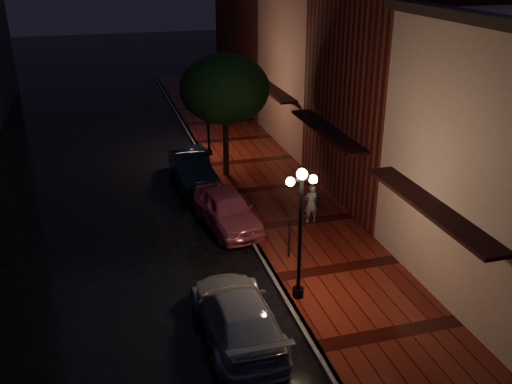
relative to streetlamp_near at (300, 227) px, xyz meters
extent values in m
plane|color=black|center=(-0.35, 5.00, -2.60)|extent=(120.00, 120.00, 0.00)
cube|color=#49120D|center=(1.90, 5.00, -2.53)|extent=(4.50, 60.00, 0.15)
cube|color=#595451|center=(-0.35, 5.00, -2.53)|extent=(0.25, 60.00, 0.15)
cube|color=#511914|center=(6.65, 7.00, 2.90)|extent=(5.00, 8.00, 11.00)
cube|color=#8C5951|center=(6.65, 15.00, 1.90)|extent=(5.00, 8.00, 9.00)
cube|color=#511914|center=(6.65, 25.00, 2.40)|extent=(5.00, 12.00, 10.00)
cylinder|color=black|center=(0.00, 0.00, -0.45)|extent=(0.12, 0.12, 4.00)
cylinder|color=black|center=(0.00, 0.00, -2.30)|extent=(0.36, 0.36, 0.30)
cube|color=black|center=(0.00, 0.00, 1.55)|extent=(0.70, 0.08, 0.08)
sphere|color=#E9C78C|center=(0.00, 0.00, 1.70)|extent=(0.32, 0.32, 0.32)
sphere|color=#E9C78C|center=(-0.35, 0.00, 1.50)|extent=(0.26, 0.26, 0.26)
sphere|color=#E9C78C|center=(0.35, 0.00, 1.50)|extent=(0.26, 0.26, 0.26)
cylinder|color=black|center=(0.00, 14.00, -0.45)|extent=(0.12, 0.12, 4.00)
cylinder|color=black|center=(0.00, 14.00, -2.30)|extent=(0.36, 0.36, 0.30)
cube|color=black|center=(0.00, 14.00, 1.55)|extent=(0.70, 0.08, 0.08)
sphere|color=#E9C78C|center=(0.00, 14.00, 1.70)|extent=(0.32, 0.32, 0.32)
sphere|color=#E9C78C|center=(-0.35, 14.00, 1.50)|extent=(0.26, 0.26, 0.26)
sphere|color=#E9C78C|center=(0.35, 14.00, 1.50)|extent=(0.26, 0.26, 0.26)
cylinder|color=black|center=(0.25, 11.00, -0.85)|extent=(0.28, 0.28, 3.20)
ellipsoid|color=black|center=(0.25, 11.00, 1.75)|extent=(4.16, 4.16, 3.20)
sphere|color=black|center=(0.95, 11.60, 1.15)|extent=(1.80, 1.80, 1.80)
sphere|color=black|center=(-0.35, 10.30, 1.25)|extent=(1.80, 1.80, 1.80)
imported|color=#D1566F|center=(-0.95, 5.70, -1.85)|extent=(2.32, 4.59, 1.50)
imported|color=black|center=(-1.51, 10.82, -1.85)|extent=(1.66, 4.60, 1.51)
imported|color=#A4A4AB|center=(-2.28, -1.24, -1.88)|extent=(2.07, 5.01, 1.45)
imported|color=white|center=(2.29, 4.90, -1.65)|extent=(0.59, 0.40, 1.60)
imported|color=silver|center=(2.29, 4.90, -0.63)|extent=(0.93, 0.95, 0.86)
cylinder|color=black|center=(2.29, 4.90, -1.27)|extent=(0.02, 0.02, 1.28)
cube|color=black|center=(2.56, 4.85, -1.54)|extent=(0.13, 0.30, 0.32)
cylinder|color=black|center=(0.55, 2.47, -1.84)|extent=(0.07, 0.07, 1.23)
cube|color=black|center=(0.55, 2.47, -1.11)|extent=(0.16, 0.14, 0.25)
camera|label=1|loc=(-5.45, -14.33, 7.67)|focal=40.00mm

